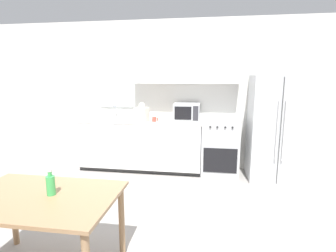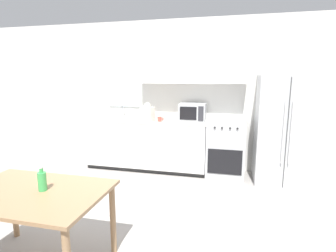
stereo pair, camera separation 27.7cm
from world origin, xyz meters
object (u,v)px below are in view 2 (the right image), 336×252
dining_table (32,201)px  drink_bottle (42,181)px  microwave (193,112)px  oven_range (225,149)px  refrigerator (282,130)px  coffee_mug (160,119)px

dining_table → drink_bottle: (0.09, 0.04, 0.18)m
microwave → oven_range: bearing=-8.5°
refrigerator → coffee_mug: (-2.01, -0.06, 0.11)m
refrigerator → drink_bottle: (-2.34, -2.62, -0.04)m
refrigerator → microwave: size_ratio=3.80×
oven_range → dining_table: oven_range is taller
refrigerator → drink_bottle: bearing=-131.7°
oven_range → dining_table: bearing=-119.7°
refrigerator → drink_bottle: 3.52m
oven_range → dining_table: size_ratio=0.75×
coffee_mug → microwave: bearing=20.5°
refrigerator → microwave: 1.49m
refrigerator → coffee_mug: size_ratio=16.25×
oven_range → drink_bottle: bearing=-118.6°
refrigerator → coffee_mug: bearing=-178.4°
refrigerator → drink_bottle: size_ratio=7.88×
coffee_mug → dining_table: 2.66m
coffee_mug → dining_table: coffee_mug is taller
microwave → coffee_mug: 0.59m
microwave → drink_bottle: size_ratio=2.07×
oven_range → microwave: size_ratio=2.08×
microwave → coffee_mug: size_ratio=4.27×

